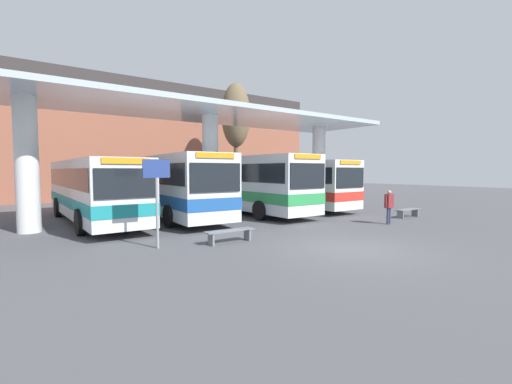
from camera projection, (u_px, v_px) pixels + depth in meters
ground_plane at (350, 249)px, 11.21m from camera, size 100.00×100.00×0.00m
townhouse_backdrop at (133, 129)px, 30.71m from camera, size 40.00×0.58×10.92m
station_canopy at (210, 128)px, 18.77m from camera, size 21.90×6.13×5.84m
transit_bus_left_bay at (93, 188)px, 16.98m from camera, size 2.85×11.68×3.06m
transit_bus_center_bay at (169, 183)px, 19.01m from camera, size 3.10×12.01×3.33m
transit_bus_right_bay at (241, 182)px, 21.22m from camera, size 2.72×11.79×3.38m
transit_bus_far_right_bay at (289, 182)px, 23.37m from camera, size 2.84×10.40×3.17m
waiting_bench_near_pillar at (230, 233)px, 12.15m from camera, size 1.88×0.44×0.46m
waiting_bench_mid_platform at (408, 211)px, 18.73m from camera, size 1.79×0.44×0.46m
info_sign_platform at (157, 185)px, 11.19m from camera, size 0.90×0.09×2.93m
pedestrian_waiting at (389, 204)px, 16.30m from camera, size 0.60×0.24×1.63m
poplar_tree_behind_left at (236, 116)px, 30.56m from camera, size 2.59×2.59×10.36m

